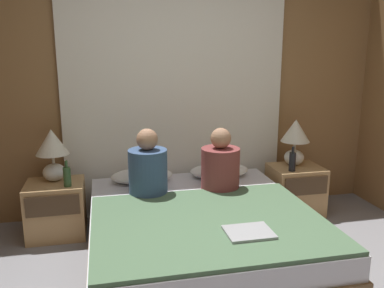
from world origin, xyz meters
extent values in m
cube|color=olive|center=(0.00, 1.92, 1.25)|extent=(4.23, 0.06, 2.50)
cube|color=white|center=(0.00, 1.86, 1.14)|extent=(2.14, 0.02, 2.28)
cube|color=brown|center=(0.00, 0.85, 0.12)|extent=(1.69, 1.91, 0.24)
cube|color=silver|center=(0.00, 0.85, 0.32)|extent=(1.65, 1.87, 0.17)
cube|color=tan|center=(-1.14, 1.52, 0.24)|extent=(0.49, 0.41, 0.48)
cube|color=#4C3823|center=(-1.14, 1.31, 0.36)|extent=(0.43, 0.02, 0.17)
cube|color=tan|center=(1.14, 1.52, 0.24)|extent=(0.49, 0.41, 0.48)
cube|color=#4C3823|center=(1.14, 1.31, 0.36)|extent=(0.43, 0.02, 0.17)
ellipsoid|color=silver|center=(-1.14, 1.59, 0.56)|extent=(0.19, 0.19, 0.15)
cylinder|color=#B2A893|center=(-1.14, 1.59, 0.68)|extent=(0.02, 0.02, 0.09)
cone|color=silver|center=(-1.14, 1.59, 0.83)|extent=(0.28, 0.28, 0.22)
ellipsoid|color=silver|center=(1.14, 1.59, 0.56)|extent=(0.19, 0.19, 0.15)
cylinder|color=#B2A893|center=(1.14, 1.59, 0.68)|extent=(0.02, 0.02, 0.09)
cone|color=silver|center=(1.14, 1.59, 0.83)|extent=(0.28, 0.28, 0.22)
ellipsoid|color=white|center=(-0.37, 1.60, 0.47)|extent=(0.57, 0.33, 0.12)
ellipsoid|color=white|center=(0.37, 1.60, 0.47)|extent=(0.57, 0.33, 0.12)
cube|color=#4C6B4C|center=(0.00, 0.57, 0.42)|extent=(1.63, 1.29, 0.03)
cylinder|color=#38517A|center=(-0.35, 1.25, 0.61)|extent=(0.32, 0.32, 0.39)
sphere|color=#A87A5B|center=(-0.35, 1.25, 0.89)|extent=(0.18, 0.18, 0.18)
cylinder|color=brown|center=(0.28, 1.25, 0.60)|extent=(0.33, 0.33, 0.37)
sphere|color=#A87A5B|center=(0.28, 1.25, 0.87)|extent=(0.18, 0.18, 0.18)
cylinder|color=#2D4C28|center=(-1.01, 1.41, 0.57)|extent=(0.06, 0.06, 0.17)
cylinder|color=#2D4C28|center=(-1.01, 1.41, 0.68)|extent=(0.02, 0.02, 0.06)
cylinder|color=black|center=(1.03, 1.41, 0.57)|extent=(0.06, 0.06, 0.18)
cylinder|color=black|center=(1.03, 1.41, 0.69)|extent=(0.02, 0.02, 0.06)
cube|color=#9EA0A5|center=(0.20, 0.32, 0.45)|extent=(0.30, 0.25, 0.02)
camera|label=1|loc=(-0.69, -1.99, 1.62)|focal=38.00mm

